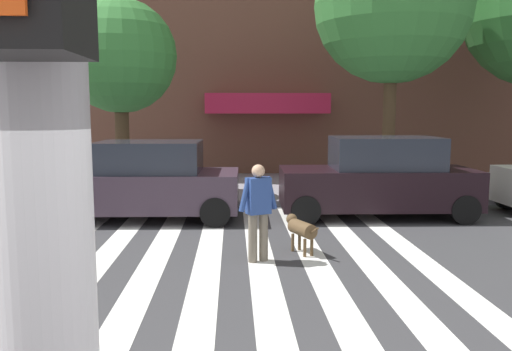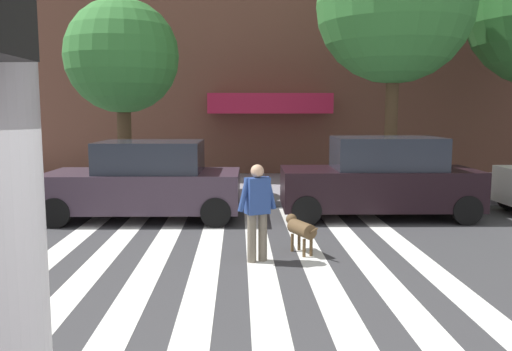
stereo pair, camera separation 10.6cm
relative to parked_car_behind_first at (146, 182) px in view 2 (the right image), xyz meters
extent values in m
plane|color=#353538|center=(2.16, -4.50, -0.87)|extent=(160.00, 160.00, 0.00)
cube|color=gray|center=(2.16, 4.43, -0.80)|extent=(80.00, 6.00, 0.15)
cube|color=silver|center=(-1.09, -4.50, -0.87)|extent=(0.45, 11.27, 0.01)
cube|color=silver|center=(-0.19, -4.50, -0.87)|extent=(0.45, 11.27, 0.01)
cube|color=silver|center=(0.71, -4.50, -0.87)|extent=(0.45, 11.27, 0.01)
cube|color=silver|center=(1.61, -4.50, -0.87)|extent=(0.45, 11.27, 0.01)
cube|color=silver|center=(2.51, -4.50, -0.87)|extent=(0.45, 11.27, 0.01)
cube|color=silver|center=(3.41, -4.50, -0.87)|extent=(0.45, 11.27, 0.01)
cube|color=silver|center=(4.31, -4.50, -0.87)|extent=(0.45, 11.27, 0.01)
cube|color=silver|center=(5.21, -4.50, -0.87)|extent=(0.45, 11.27, 0.01)
cube|color=#B01B3D|center=(3.26, 6.83, 1.88)|extent=(4.36, 1.60, 0.70)
cube|color=#3A2C39|center=(-0.05, 0.00, -0.19)|extent=(4.45, 2.04, 0.86)
cube|color=#232833|center=(0.13, 0.00, 0.59)|extent=(2.37, 1.76, 0.70)
cylinder|color=black|center=(-1.79, -0.85, -0.54)|extent=(0.66, 0.24, 0.66)
cylinder|color=black|center=(-1.75, 0.93, -0.54)|extent=(0.66, 0.24, 0.66)
cylinder|color=black|center=(1.66, -0.93, -0.54)|extent=(0.66, 0.24, 0.66)
cylinder|color=black|center=(1.70, 0.85, -0.54)|extent=(0.66, 0.24, 0.66)
cube|color=black|center=(5.43, 0.00, -0.17)|extent=(4.55, 1.92, 0.91)
cube|color=#232833|center=(5.61, 0.00, 0.65)|extent=(2.48, 1.65, 0.74)
cylinder|color=black|center=(3.64, -0.79, -0.54)|extent=(0.66, 0.23, 0.66)
cylinder|color=black|center=(3.68, 0.87, -0.54)|extent=(0.66, 0.23, 0.66)
cylinder|color=black|center=(7.19, -0.87, -0.54)|extent=(0.66, 0.23, 0.66)
cylinder|color=black|center=(7.23, 0.79, -0.54)|extent=(0.66, 0.23, 0.66)
cylinder|color=black|center=(9.06, 0.81, -0.54)|extent=(0.66, 0.23, 0.66)
cylinder|color=#4C3823|center=(-1.06, 2.78, 0.77)|extent=(0.39, 0.39, 2.99)
sphere|color=#337533|center=(-1.06, 2.78, 3.13)|extent=(3.14, 3.14, 3.14)
cylinder|color=#4C3823|center=(6.36, 2.27, 1.29)|extent=(0.35, 0.35, 4.03)
sphere|color=#337533|center=(6.36, 2.27, 4.47)|extent=(4.23, 4.23, 4.23)
cylinder|color=#6B6051|center=(2.37, -3.57, -0.46)|extent=(0.20, 0.20, 0.82)
cylinder|color=#6B6051|center=(2.55, -3.49, -0.46)|extent=(0.20, 0.20, 0.82)
cube|color=navy|center=(2.46, -3.53, 0.25)|extent=(0.44, 0.37, 0.60)
cylinder|color=navy|center=(2.24, -3.62, 0.28)|extent=(0.24, 0.17, 0.57)
cylinder|color=navy|center=(2.68, -3.43, 0.28)|extent=(0.24, 0.17, 0.57)
sphere|color=tan|center=(2.46, -3.53, 0.66)|extent=(0.29, 0.29, 0.22)
cylinder|color=brown|center=(3.26, -3.08, -0.42)|extent=(0.47, 0.65, 0.26)
sphere|color=brown|center=(3.11, -2.73, -0.32)|extent=(0.26, 0.26, 0.20)
cylinder|color=brown|center=(3.42, -3.45, -0.37)|extent=(0.13, 0.23, 0.16)
cylinder|color=brown|center=(3.11, -2.92, -0.71)|extent=(0.07, 0.07, 0.32)
cylinder|color=brown|center=(3.24, -2.86, -0.71)|extent=(0.07, 0.07, 0.32)
cylinder|color=brown|center=(3.28, -3.30, -0.71)|extent=(0.07, 0.07, 0.32)
cylinder|color=brown|center=(3.41, -3.25, -0.71)|extent=(0.07, 0.07, 0.32)
camera|label=1|loc=(2.05, -12.02, 1.66)|focal=36.59mm
camera|label=2|loc=(2.16, -12.03, 1.66)|focal=36.59mm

